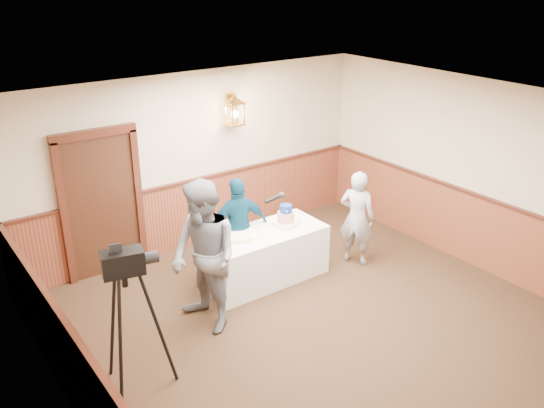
{
  "coord_description": "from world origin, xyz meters",
  "views": [
    {
      "loc": [
        -4.07,
        -4.11,
        4.26
      ],
      "look_at": [
        0.14,
        1.7,
        1.25
      ],
      "focal_mm": 38.0,
      "sensor_mm": 36.0,
      "label": 1
    }
  ],
  "objects_px": {
    "tiered_cake": "(286,217)",
    "tv_camera_rig": "(131,331)",
    "sheet_cake_green": "(215,240)",
    "baker": "(357,218)",
    "assistant_p": "(239,227)",
    "sheet_cake_yellow": "(239,238)",
    "interviewer": "(204,258)",
    "display_table": "(264,256)"
  },
  "relations": [
    {
      "from": "sheet_cake_green",
      "to": "tv_camera_rig",
      "type": "distance_m",
      "value": 2.18
    },
    {
      "from": "sheet_cake_yellow",
      "to": "baker",
      "type": "bearing_deg",
      "value": -11.39
    },
    {
      "from": "sheet_cake_yellow",
      "to": "assistant_p",
      "type": "height_order",
      "value": "assistant_p"
    },
    {
      "from": "sheet_cake_yellow",
      "to": "sheet_cake_green",
      "type": "height_order",
      "value": "sheet_cake_yellow"
    },
    {
      "from": "display_table",
      "to": "tv_camera_rig",
      "type": "distance_m",
      "value": 2.76
    },
    {
      "from": "baker",
      "to": "assistant_p",
      "type": "height_order",
      "value": "assistant_p"
    },
    {
      "from": "tiered_cake",
      "to": "tv_camera_rig",
      "type": "distance_m",
      "value": 3.11
    },
    {
      "from": "sheet_cake_green",
      "to": "assistant_p",
      "type": "relative_size",
      "value": 0.19
    },
    {
      "from": "interviewer",
      "to": "assistant_p",
      "type": "height_order",
      "value": "interviewer"
    },
    {
      "from": "display_table",
      "to": "baker",
      "type": "height_order",
      "value": "baker"
    },
    {
      "from": "assistant_p",
      "to": "sheet_cake_yellow",
      "type": "bearing_deg",
      "value": 69.56
    },
    {
      "from": "sheet_cake_yellow",
      "to": "interviewer",
      "type": "distance_m",
      "value": 1.0
    },
    {
      "from": "display_table",
      "to": "sheet_cake_yellow",
      "type": "distance_m",
      "value": 0.59
    },
    {
      "from": "tiered_cake",
      "to": "baker",
      "type": "relative_size",
      "value": 0.25
    },
    {
      "from": "sheet_cake_yellow",
      "to": "baker",
      "type": "height_order",
      "value": "baker"
    },
    {
      "from": "interviewer",
      "to": "assistant_p",
      "type": "relative_size",
      "value": 1.31
    },
    {
      "from": "baker",
      "to": "sheet_cake_green",
      "type": "bearing_deg",
      "value": 47.53
    },
    {
      "from": "sheet_cake_green",
      "to": "baker",
      "type": "bearing_deg",
      "value": -13.77
    },
    {
      "from": "display_table",
      "to": "sheet_cake_green",
      "type": "bearing_deg",
      "value": 169.05
    },
    {
      "from": "tiered_cake",
      "to": "tv_camera_rig",
      "type": "bearing_deg",
      "value": -158.24
    },
    {
      "from": "sheet_cake_green",
      "to": "interviewer",
      "type": "xyz_separation_m",
      "value": [
        -0.54,
        -0.68,
        0.19
      ]
    },
    {
      "from": "display_table",
      "to": "tiered_cake",
      "type": "xyz_separation_m",
      "value": [
        0.4,
        0.01,
        0.5
      ]
    },
    {
      "from": "sheet_cake_green",
      "to": "baker",
      "type": "height_order",
      "value": "baker"
    },
    {
      "from": "tiered_cake",
      "to": "tv_camera_rig",
      "type": "height_order",
      "value": "tv_camera_rig"
    },
    {
      "from": "display_table",
      "to": "interviewer",
      "type": "height_order",
      "value": "interviewer"
    },
    {
      "from": "baker",
      "to": "tv_camera_rig",
      "type": "height_order",
      "value": "tv_camera_rig"
    },
    {
      "from": "sheet_cake_green",
      "to": "baker",
      "type": "relative_size",
      "value": 0.19
    },
    {
      "from": "display_table",
      "to": "interviewer",
      "type": "bearing_deg",
      "value": -156.8
    },
    {
      "from": "display_table",
      "to": "sheet_cake_yellow",
      "type": "bearing_deg",
      "value": -178.0
    },
    {
      "from": "sheet_cake_green",
      "to": "interviewer",
      "type": "distance_m",
      "value": 0.88
    },
    {
      "from": "sheet_cake_green",
      "to": "tv_camera_rig",
      "type": "bearing_deg",
      "value": -143.99
    },
    {
      "from": "sheet_cake_yellow",
      "to": "interviewer",
      "type": "height_order",
      "value": "interviewer"
    },
    {
      "from": "tiered_cake",
      "to": "sheet_cake_green",
      "type": "relative_size",
      "value": 1.32
    },
    {
      "from": "interviewer",
      "to": "baker",
      "type": "xyz_separation_m",
      "value": [
        2.69,
        0.15,
        -0.23
      ]
    },
    {
      "from": "sheet_cake_green",
      "to": "baker",
      "type": "xyz_separation_m",
      "value": [
        2.16,
        -0.53,
        -0.05
      ]
    },
    {
      "from": "assistant_p",
      "to": "sheet_cake_green",
      "type": "bearing_deg",
      "value": 34.82
    },
    {
      "from": "baker",
      "to": "interviewer",
      "type": "bearing_deg",
      "value": 64.48
    },
    {
      "from": "interviewer",
      "to": "assistant_p",
      "type": "bearing_deg",
      "value": 124.86
    },
    {
      "from": "tv_camera_rig",
      "to": "baker",
      "type": "bearing_deg",
      "value": 23.85
    },
    {
      "from": "sheet_cake_yellow",
      "to": "assistant_p",
      "type": "relative_size",
      "value": 0.22
    },
    {
      "from": "assistant_p",
      "to": "tiered_cake",
      "type": "bearing_deg",
      "value": 160.19
    },
    {
      "from": "tiered_cake",
      "to": "assistant_p",
      "type": "xyz_separation_m",
      "value": [
        -0.58,
        0.36,
        -0.13
      ]
    }
  ]
}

